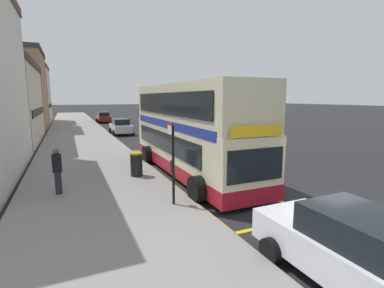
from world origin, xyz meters
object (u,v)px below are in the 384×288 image
(bus_stop_sign, at_px, (172,157))
(litter_bin, at_px, (136,164))
(double_decker_bus, at_px, (189,132))
(parked_car_maroon_kerbside, at_px, (104,117))
(parked_car_silver_distant, at_px, (121,127))
(parked_car_white_ahead, at_px, (354,250))
(pedestrian_waiting_near_sign, at_px, (57,169))

(bus_stop_sign, xyz_separation_m, litter_bin, (-0.35, 3.99, -1.07))
(double_decker_bus, relative_size, bus_stop_sign, 3.90)
(parked_car_maroon_kerbside, xyz_separation_m, litter_bin, (-2.28, -32.06, -0.10))
(parked_car_maroon_kerbside, bearing_deg, double_decker_bus, 88.39)
(double_decker_bus, xyz_separation_m, parked_car_silver_distant, (-0.46, 16.92, -1.26))
(double_decker_bus, height_order, litter_bin, double_decker_bus)
(parked_car_white_ahead, bearing_deg, litter_bin, 104.67)
(parked_car_maroon_kerbside, height_order, pedestrian_waiting_near_sign, pedestrian_waiting_near_sign)
(parked_car_silver_distant, bearing_deg, pedestrian_waiting_near_sign, 70.31)
(bus_stop_sign, distance_m, parked_car_white_ahead, 5.78)
(parked_car_maroon_kerbside, relative_size, litter_bin, 3.77)
(parked_car_white_ahead, xyz_separation_m, pedestrian_waiting_near_sign, (-5.48, 8.10, 0.31))
(pedestrian_waiting_near_sign, bearing_deg, parked_car_white_ahead, -55.92)
(litter_bin, bearing_deg, pedestrian_waiting_near_sign, -158.52)
(double_decker_bus, distance_m, parked_car_white_ahead, 9.44)
(parked_car_white_ahead, distance_m, parked_car_maroon_kerbside, 41.46)
(bus_stop_sign, distance_m, litter_bin, 4.15)
(parked_car_silver_distant, bearing_deg, parked_car_maroon_kerbside, -92.96)
(parked_car_silver_distant, distance_m, parked_car_maroon_kerbside, 15.20)
(pedestrian_waiting_near_sign, bearing_deg, double_decker_bus, 11.79)
(parked_car_silver_distant, bearing_deg, bus_stop_sign, 82.08)
(parked_car_maroon_kerbside, distance_m, pedestrian_waiting_near_sign, 33.82)
(bus_stop_sign, height_order, parked_car_maroon_kerbside, bus_stop_sign)
(parked_car_silver_distant, bearing_deg, litter_bin, 79.69)
(parked_car_silver_distant, height_order, pedestrian_waiting_near_sign, pedestrian_waiting_near_sign)
(parked_car_silver_distant, distance_m, litter_bin, 17.01)
(parked_car_white_ahead, bearing_deg, pedestrian_waiting_near_sign, 125.66)
(pedestrian_waiting_near_sign, relative_size, litter_bin, 1.59)
(parked_car_white_ahead, bearing_deg, bus_stop_sign, 110.31)
(parked_car_white_ahead, bearing_deg, parked_car_silver_distant, 91.48)
(bus_stop_sign, xyz_separation_m, parked_car_silver_distant, (1.88, 20.86, -0.98))
(double_decker_bus, bearing_deg, parked_car_white_ahead, -93.07)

